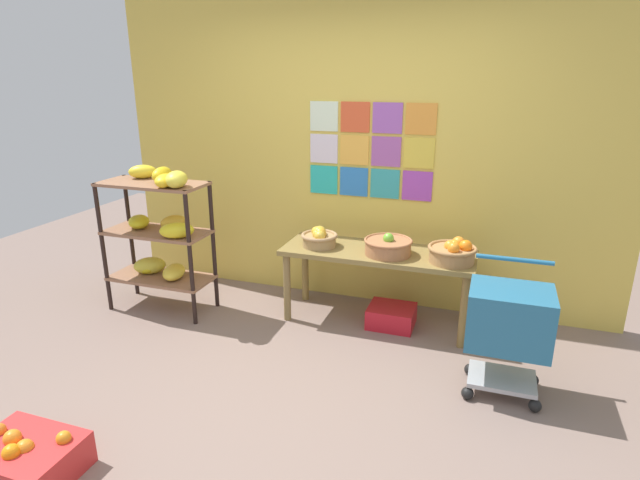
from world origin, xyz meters
The scene contains 10 objects.
ground centered at (0.00, 0.00, 0.00)m, with size 9.42×9.42×0.00m, color #7D675D.
back_wall_with_art centered at (0.00, 1.74, 1.43)m, with size 4.46×0.07×2.85m.
banana_shelf_unit centered at (-1.52, 0.94, 0.74)m, with size 0.90×0.50×1.27m.
display_table centered at (0.29, 1.30, 0.55)m, with size 1.55×0.56×0.63m.
fruit_basket_centre centered at (0.39, 1.23, 0.70)m, with size 0.38×0.38×0.18m.
fruit_basket_right centered at (-0.20, 1.25, 0.71)m, with size 0.30×0.30×0.17m.
fruit_basket_back_right centered at (0.88, 1.22, 0.71)m, with size 0.37×0.37×0.19m.
produce_crate_under_table centered at (0.43, 1.26, 0.08)m, with size 0.38×0.32×0.17m, color red.
orange_crate_foreground centered at (-1.02, -1.00, 0.10)m, with size 0.53×0.40×0.25m.
shopping_cart centered at (1.30, 0.56, 0.51)m, with size 0.50×0.44×0.86m.
Camera 1 is at (1.12, -2.57, 2.00)m, focal length 28.89 mm.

